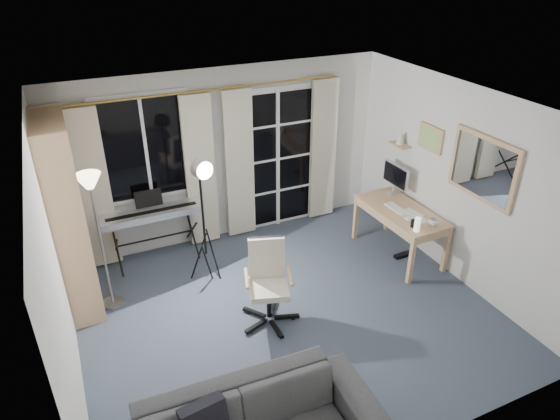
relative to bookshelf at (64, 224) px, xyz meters
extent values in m
cube|color=#353E4D|center=(2.13, -1.22, -1.07)|extent=(4.50, 4.00, 0.02)
cube|color=white|center=(1.08, 0.76, 0.44)|extent=(1.20, 0.06, 1.40)
cube|color=black|center=(1.08, 0.73, 0.44)|extent=(1.10, 0.02, 1.30)
cube|color=white|center=(1.08, 0.72, 0.44)|extent=(0.04, 0.03, 1.30)
cube|color=white|center=(2.88, 0.76, -0.04)|extent=(1.32, 0.06, 2.11)
cube|color=black|center=(2.58, 0.73, -0.04)|extent=(0.55, 0.02, 1.95)
cube|color=black|center=(3.18, 0.73, -0.04)|extent=(0.55, 0.02, 1.95)
cube|color=white|center=(2.88, 0.72, -0.04)|extent=(0.05, 0.04, 2.05)
cube|color=white|center=(2.88, 0.72, -0.51)|extent=(1.15, 0.03, 0.03)
cube|color=white|center=(2.88, 0.72, -0.01)|extent=(1.15, 0.03, 0.03)
cube|color=white|center=(2.88, 0.72, 0.49)|extent=(1.15, 0.03, 0.03)
cylinder|color=gold|center=(1.98, 0.68, 1.09)|extent=(3.50, 0.03, 0.03)
cube|color=beige|center=(0.38, 0.66, 0.02)|extent=(0.40, 0.07, 2.10)
cube|color=beige|center=(1.73, 0.66, 0.02)|extent=(0.40, 0.07, 2.10)
cube|color=beige|center=(2.28, 0.66, 0.02)|extent=(0.40, 0.07, 2.10)
cube|color=beige|center=(3.58, 0.66, 0.02)|extent=(0.40, 0.07, 2.10)
cube|color=tan|center=(0.04, -0.48, 0.06)|extent=(0.36, 0.03, 2.24)
cube|color=tan|center=(0.04, 0.52, 0.06)|extent=(0.36, 0.03, 2.24)
cube|color=tan|center=(-0.12, 0.02, 0.06)|extent=(0.03, 1.01, 2.24)
cube|color=tan|center=(0.04, 0.02, -1.03)|extent=(0.36, 1.01, 0.03)
cube|color=tan|center=(0.04, 0.02, -0.61)|extent=(0.36, 1.01, 0.03)
cube|color=tan|center=(0.04, 0.02, -0.19)|extent=(0.36, 1.01, 0.03)
cube|color=tan|center=(0.04, 0.02, 0.24)|extent=(0.36, 1.01, 0.03)
cube|color=tan|center=(0.04, 0.02, 0.66)|extent=(0.36, 1.01, 0.03)
cube|color=tan|center=(0.04, 0.02, 1.14)|extent=(0.36, 1.01, 0.03)
cube|color=silver|center=(0.06, -0.39, -0.46)|extent=(0.25, 0.07, 0.29)
cube|color=#A59645|center=(0.06, -0.28, -0.49)|extent=(0.25, 0.05, 0.23)
cube|color=#3B3B3B|center=(0.06, -0.19, -0.47)|extent=(0.25, 0.04, 0.26)
cube|color=#A59645|center=(0.06, -0.11, -0.43)|extent=(0.25, 0.04, 0.33)
cube|color=silver|center=(0.06, -0.02, -0.47)|extent=(0.25, 0.06, 0.26)
cube|color=#D03B4E|center=(0.06, 0.08, -0.47)|extent=(0.25, 0.04, 0.27)
cube|color=#3848A8|center=(0.06, 0.17, -0.46)|extent=(0.25, 0.05, 0.27)
cube|color=#A59645|center=(0.06, 0.27, -0.47)|extent=(0.25, 0.03, 0.26)
cube|color=#D03B4E|center=(0.06, 0.35, -0.47)|extent=(0.25, 0.06, 0.27)
cube|color=#3B3B3B|center=(0.06, 0.45, -0.45)|extent=(0.25, 0.03, 0.29)
cube|color=#3848A8|center=(0.06, -0.39, -0.02)|extent=(0.25, 0.04, 0.31)
cube|color=#3B3B3B|center=(0.06, -0.31, -0.03)|extent=(0.25, 0.07, 0.30)
cube|color=#3B3B3B|center=(0.06, -0.20, -0.05)|extent=(0.25, 0.04, 0.26)
cube|color=#3848A8|center=(0.06, -0.12, -0.05)|extent=(0.25, 0.03, 0.24)
cube|color=#3848A8|center=(0.06, -0.04, -0.04)|extent=(0.25, 0.04, 0.26)
cube|color=#3B3B3B|center=(0.06, 0.05, -0.02)|extent=(0.25, 0.04, 0.31)
cube|color=#3B3B3B|center=(0.06, 0.13, -0.05)|extent=(0.25, 0.05, 0.24)
cube|color=#EC9658|center=(0.06, 0.22, -0.04)|extent=(0.25, 0.05, 0.26)
cube|color=#A59645|center=(0.06, 0.31, -0.04)|extent=(0.25, 0.03, 0.27)
cube|color=#3B3B3B|center=(0.06, 0.39, -0.04)|extent=(0.25, 0.03, 0.26)
cube|color=#D03B4E|center=(0.06, -0.39, 0.41)|extent=(0.25, 0.04, 0.32)
cube|color=#3B3B3B|center=(0.06, -0.31, 0.37)|extent=(0.25, 0.03, 0.24)
cube|color=silver|center=(0.06, -0.23, 0.42)|extent=(0.25, 0.04, 0.34)
cube|color=silver|center=(0.06, -0.15, 0.40)|extent=(0.25, 0.04, 0.31)
cube|color=#A59645|center=(0.06, -0.07, 0.37)|extent=(0.25, 0.04, 0.25)
cube|color=#3848A8|center=(0.06, 0.01, 0.38)|extent=(0.25, 0.05, 0.26)
cylinder|color=#B2B2B7|center=(0.32, -0.20, -1.05)|extent=(0.29, 0.29, 0.03)
cylinder|color=#B2B2B7|center=(0.32, -0.20, -0.27)|extent=(0.03, 0.03, 1.55)
cone|color=#FFE5B2|center=(0.32, -0.20, 0.53)|extent=(0.31, 0.31, 0.16)
cylinder|color=black|center=(0.51, 0.48, -0.72)|extent=(0.03, 0.62, 0.56)
cylinder|color=black|center=(0.51, 0.48, -0.72)|extent=(0.03, 0.62, 0.56)
cylinder|color=black|center=(1.50, 0.48, -0.72)|extent=(0.03, 0.62, 0.56)
cylinder|color=black|center=(1.50, 0.48, -0.72)|extent=(0.03, 0.62, 0.56)
cylinder|color=black|center=(1.01, 0.48, -0.72)|extent=(0.98, 0.03, 0.02)
cube|color=silver|center=(1.01, 0.48, -0.34)|extent=(1.28, 0.33, 0.09)
cube|color=white|center=(1.01, 0.40, -0.31)|extent=(1.18, 0.14, 0.01)
cube|color=black|center=(1.01, 0.44, -0.30)|extent=(1.14, 0.08, 0.01)
cube|color=black|center=(1.01, 0.58, -0.18)|extent=(0.34, 0.07, 0.21)
cylinder|color=black|center=(1.60, -0.16, -0.76)|extent=(0.10, 0.25, 0.67)
cylinder|color=black|center=(1.41, -0.12, -0.76)|extent=(0.26, 0.07, 0.67)
cylinder|color=black|center=(1.47, -0.30, -0.76)|extent=(0.18, 0.21, 0.67)
cylinder|color=black|center=(1.49, -0.19, -0.11)|extent=(0.04, 0.04, 1.16)
cylinder|color=silver|center=(1.51, -0.24, 0.47)|extent=(0.25, 0.19, 0.22)
cylinder|color=white|center=(1.53, -0.31, 0.47)|extent=(0.19, 0.08, 0.19)
cube|color=black|center=(2.07, -1.31, -1.02)|extent=(0.29, 0.13, 0.04)
cylinder|color=black|center=(2.14, -1.34, -1.04)|extent=(0.06, 0.06, 0.05)
cube|color=black|center=(1.99, -1.09, -1.02)|extent=(0.21, 0.26, 0.04)
cylinder|color=black|center=(2.04, -1.03, -1.04)|extent=(0.06, 0.06, 0.05)
cube|color=black|center=(1.76, -1.09, -1.02)|extent=(0.21, 0.26, 0.04)
cylinder|color=black|center=(1.72, -1.03, -1.04)|extent=(0.06, 0.06, 0.05)
cube|color=black|center=(1.69, -1.31, -1.02)|extent=(0.29, 0.13, 0.04)
cylinder|color=black|center=(1.62, -1.34, -1.04)|extent=(0.06, 0.06, 0.05)
cube|color=black|center=(1.88, -1.45, -1.02)|extent=(0.05, 0.29, 0.04)
cylinder|color=black|center=(1.88, -1.52, -1.04)|extent=(0.06, 0.06, 0.05)
cylinder|color=black|center=(1.88, -1.25, -0.81)|extent=(0.07, 0.07, 0.36)
cube|color=beige|center=(1.88, -1.25, -0.61)|extent=(0.52, 0.52, 0.07)
cube|color=beige|center=(1.94, -1.06, -0.34)|extent=(0.41, 0.23, 0.47)
cube|color=black|center=(1.95, -1.03, -0.32)|extent=(0.39, 0.20, 0.44)
cylinder|color=tan|center=(1.66, -1.16, -0.47)|extent=(0.15, 0.36, 0.04)
cylinder|color=tan|center=(2.11, -1.31, -0.47)|extent=(0.15, 0.36, 0.04)
cube|color=tan|center=(4.01, -0.71, -0.40)|extent=(0.68, 1.29, 0.04)
cube|color=tan|center=(4.01, -0.71, -0.46)|extent=(0.64, 1.25, 0.09)
cube|color=tan|center=(3.75, -1.32, -0.74)|extent=(0.06, 0.06, 0.64)
cube|color=tan|center=(4.31, -1.30, -0.74)|extent=(0.06, 0.06, 0.64)
cube|color=tan|center=(3.71, -0.12, -0.74)|extent=(0.06, 0.06, 0.64)
cube|color=tan|center=(4.27, -0.11, -0.74)|extent=(0.06, 0.06, 0.64)
cube|color=silver|center=(4.21, -0.26, -0.37)|extent=(0.17, 0.11, 0.01)
cube|color=silver|center=(4.21, -0.26, -0.25)|extent=(0.04, 0.03, 0.20)
cube|color=silver|center=(4.21, -0.26, -0.11)|extent=(0.05, 0.49, 0.31)
cube|color=black|center=(4.19, -0.26, -0.11)|extent=(0.02, 0.45, 0.27)
cube|color=white|center=(3.96, -0.68, -0.37)|extent=(0.14, 0.39, 0.02)
cube|color=white|center=(3.92, -0.95, -0.37)|extent=(0.06, 0.09, 0.02)
cube|color=white|center=(4.06, -0.86, -0.38)|extent=(0.24, 0.30, 0.01)
cube|color=white|center=(4.04, -1.04, -0.38)|extent=(0.20, 0.15, 0.00)
cube|color=black|center=(3.86, -1.14, -0.33)|extent=(0.05, 0.04, 0.11)
cylinder|color=white|center=(3.84, -1.23, -0.29)|extent=(0.08, 0.08, 0.18)
cube|color=black|center=(4.05, -0.81, -1.04)|extent=(0.27, 0.08, 0.05)
imported|color=silver|center=(4.11, -1.21, -0.33)|extent=(0.11, 0.09, 0.11)
cube|color=tan|center=(4.35, -1.57, 0.49)|extent=(0.04, 0.94, 0.74)
cube|color=white|center=(4.33, -1.57, 0.49)|extent=(0.01, 0.84, 0.64)
cube|color=tan|center=(4.36, -0.67, 0.54)|extent=(0.03, 0.42, 0.32)
cube|color=#52A47A|center=(4.34, -0.67, 0.54)|extent=(0.00, 0.36, 0.26)
cube|color=tan|center=(4.29, -0.17, 0.29)|extent=(0.16, 0.30, 0.02)
cone|color=beige|center=(4.29, -0.17, 0.38)|extent=(0.12, 0.12, 0.15)
camera|label=1|loc=(0.18, -5.26, 2.71)|focal=32.00mm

